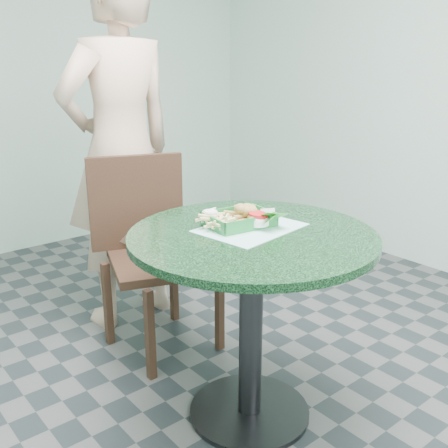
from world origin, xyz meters
TOP-DOWN VIEW (x-y plane):
  - floor at (0.00, 0.00)m, footprint 4.00×5.00m
  - wall_back at (0.00, 2.50)m, footprint 4.00×0.04m
  - cafe_table at (0.00, 0.00)m, footprint 0.90×0.90m
  - dining_chair at (0.02, 0.75)m, footprint 0.46×0.46m
  - diner_person at (0.06, 1.06)m, footprint 0.86×0.60m
  - placemat at (0.03, 0.04)m, footprint 0.41×0.33m
  - food_basket at (0.02, 0.09)m, footprint 0.24×0.17m
  - crab_sandwich at (0.04, 0.08)m, footprint 0.13×0.13m
  - fries_pile at (-0.08, 0.09)m, footprint 0.13×0.13m
  - sauce_ramekin at (-0.09, 0.13)m, footprint 0.06×0.06m
  - garnish_cup at (0.06, 0.02)m, footprint 0.11×0.11m

SIDE VIEW (x-z plane):
  - floor at x=0.00m, z-range -0.01..0.01m
  - dining_chair at x=0.02m, z-range 0.07..1.00m
  - cafe_table at x=0.00m, z-range 0.21..0.96m
  - placemat at x=0.03m, z-range 0.75..0.75m
  - food_basket at x=0.02m, z-range 0.74..0.79m
  - fries_pile at x=-0.08m, z-range 0.77..0.81m
  - garnish_cup at x=0.06m, z-range 0.77..0.81m
  - sauce_ramekin at x=-0.09m, z-range 0.78..0.82m
  - crab_sandwich at x=0.04m, z-range 0.76..0.84m
  - diner_person at x=0.06m, z-range 0.00..2.24m
  - wall_back at x=0.00m, z-range 0.00..2.80m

